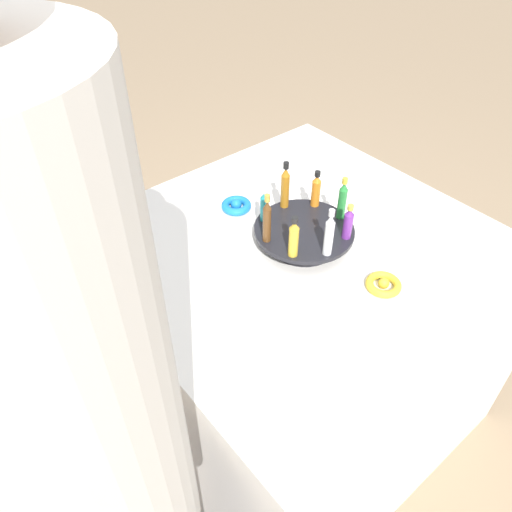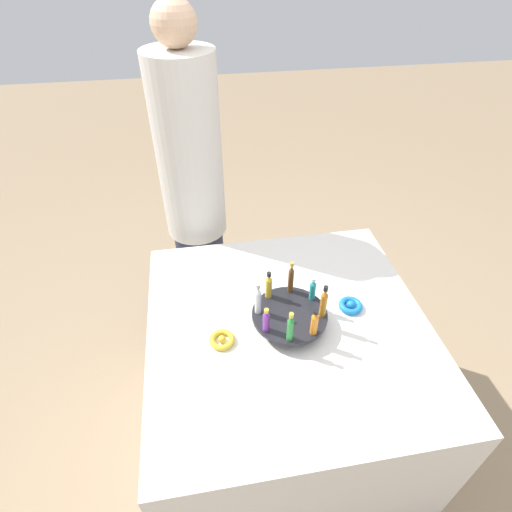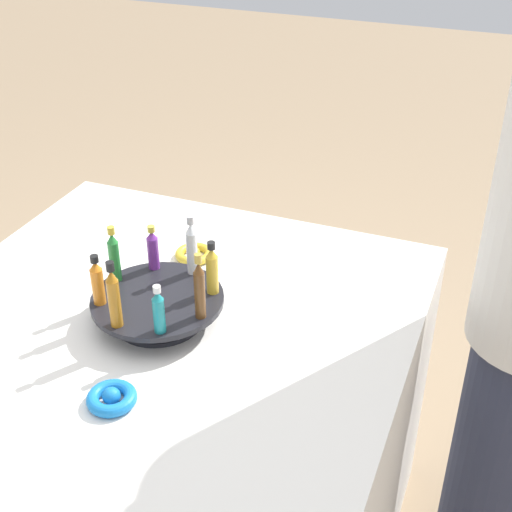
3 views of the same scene
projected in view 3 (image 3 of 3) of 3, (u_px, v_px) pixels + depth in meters
party_table at (171, 452)px, 1.71m from camera, size 1.04×1.04×0.79m
display_stand at (158, 306)px, 1.48m from camera, size 0.28×0.28×0.06m
bottle_teal at (159, 311)px, 1.35m from camera, size 0.02×0.02×0.10m
bottle_brown at (200, 289)px, 1.38m from camera, size 0.02×0.02×0.14m
bottle_gold at (212, 270)px, 1.46m from camera, size 0.03×0.03×0.12m
bottle_clear at (192, 247)px, 1.52m from camera, size 0.02×0.02×0.14m
bottle_purple at (153, 249)px, 1.54m from camera, size 0.02×0.02×0.10m
bottle_green at (114, 256)px, 1.50m from camera, size 0.02×0.02×0.13m
bottle_orange at (97, 282)px, 1.43m from camera, size 0.03×0.03×0.11m
bottle_amber at (114, 297)px, 1.36m from camera, size 0.02×0.02×0.14m
ribbon_bow_gold at (194, 254)px, 1.71m from camera, size 0.09×0.09×0.03m
ribbon_bow_blue at (112, 398)px, 1.28m from camera, size 0.09×0.09×0.03m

